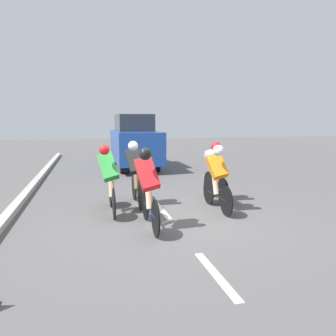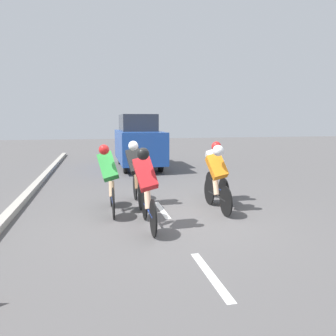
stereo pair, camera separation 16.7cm
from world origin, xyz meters
The scene contains 11 objects.
ground_plane centered at (0.00, 0.00, 0.00)m, with size 60.00×60.00×0.00m, color #565454.
lane_stripe_near centered at (0.00, 2.67, 0.00)m, with size 0.12×1.40×0.01m, color white.
lane_stripe_mid centered at (0.00, -0.53, 0.00)m, with size 0.12×1.40×0.01m, color white.
lane_stripe_far centered at (0.00, -3.73, 0.00)m, with size 0.12×1.40×0.01m, color white.
curb centered at (3.20, -0.53, 0.07)m, with size 0.20×25.51×0.14m, color #A8A399.
cyclist_red centered at (0.53, 0.65, 0.81)m, with size 0.45×1.69×1.53m.
cyclist_green centered at (1.15, -0.54, 0.80)m, with size 0.46×1.66×1.51m.
cyclist_black centered at (0.51, -1.08, 0.80)m, with size 0.44×1.72×1.54m.
cyclist_white centered at (-1.47, -1.07, 0.80)m, with size 0.46×1.61×1.50m.
cyclist_orange centered at (-1.17, -0.20, 0.80)m, with size 0.43×1.68×1.49m.
support_car centered at (-0.35, -7.33, 1.12)m, with size 1.70×4.44×2.24m.
Camera 1 is at (1.57, 6.42, 1.99)m, focal length 35.00 mm.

